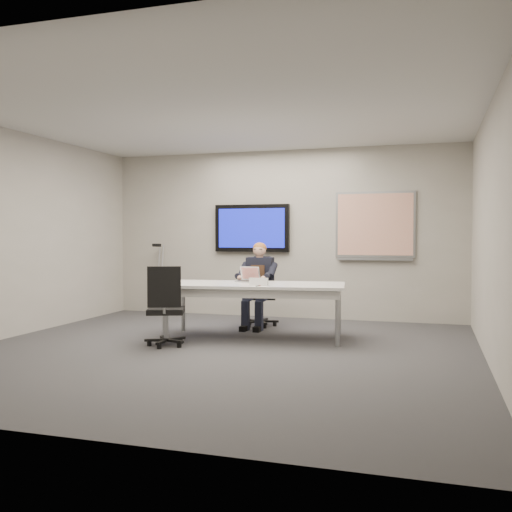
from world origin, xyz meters
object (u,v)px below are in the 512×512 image
(conference_table, at_px, (254,290))
(office_chair_far, at_px, (261,305))
(laptop, at_px, (249,278))
(seated_person, at_px, (257,294))
(office_chair_near, at_px, (166,321))

(conference_table, height_order, office_chair_far, office_chair_far)
(conference_table, relative_size, laptop, 7.78)
(office_chair_far, distance_m, seated_person, 0.31)
(conference_table, height_order, seated_person, seated_person)
(seated_person, bearing_deg, conference_table, -79.58)
(conference_table, height_order, laptop, laptop)
(laptop, bearing_deg, office_chair_far, 103.08)
(office_chair_near, bearing_deg, conference_table, -155.97)
(office_chair_near, bearing_deg, seated_person, -132.12)
(office_chair_far, xyz_separation_m, seated_person, (0.01, -0.24, 0.19))
(office_chair_far, height_order, laptop, office_chair_far)
(conference_table, relative_size, office_chair_near, 2.49)
(conference_table, xyz_separation_m, office_chair_far, (-0.23, 1.05, -0.33))
(seated_person, distance_m, laptop, 0.61)
(office_chair_near, height_order, laptop, office_chair_near)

